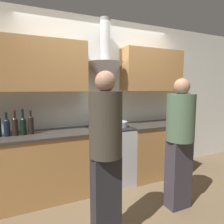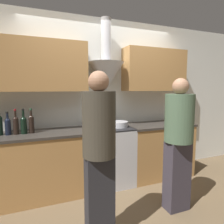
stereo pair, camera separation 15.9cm
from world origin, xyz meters
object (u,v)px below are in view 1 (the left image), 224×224
wine_bottle_3 (7,127)px  person_foreground_right (180,138)px  wine_bottle_6 (31,124)px  mixing_bowl (118,124)px  stock_pot (99,123)px  orange_fruit (178,120)px  stove_range (109,155)px  wine_bottle_4 (15,125)px  wine_bottle_5 (23,125)px  person_foreground_left (106,151)px

wine_bottle_3 → person_foreground_right: 2.15m
wine_bottle_3 → wine_bottle_6: size_ratio=0.91×
wine_bottle_6 → mixing_bowl: size_ratio=1.16×
stock_pot → orange_fruit: 1.45m
mixing_bowl → person_foreground_right: person_foreground_right is taller
stove_range → wine_bottle_3: bearing=179.2°
wine_bottle_4 → stock_pot: size_ratio=1.46×
stove_range → stock_pot: (-0.15, 0.06, 0.51)m
stove_range → mixing_bowl: bearing=-5.5°
wine_bottle_3 → wine_bottle_6: 0.28m
stove_range → wine_bottle_5: size_ratio=2.69×
wine_bottle_5 → person_foreground_right: person_foreground_right is taller
wine_bottle_5 → person_foreground_right: bearing=-28.8°
mixing_bowl → person_foreground_left: bearing=-121.7°
mixing_bowl → person_foreground_left: 1.27m
wine_bottle_6 → person_foreground_right: person_foreground_right is taller
orange_fruit → person_foreground_left: (-1.81, -1.02, -0.02)m
wine_bottle_4 → wine_bottle_6: 0.19m
stove_range → person_foreground_left: (-0.52, -1.10, 0.47)m
stove_range → wine_bottle_4: size_ratio=2.69×
person_foreground_left → person_foreground_right: (1.05, 0.16, -0.03)m
mixing_bowl → orange_fruit: (1.15, -0.06, -0.01)m
person_foreground_left → person_foreground_right: person_foreground_left is taller
stock_pot → person_foreground_left: (-0.37, -1.15, -0.04)m
wine_bottle_6 → person_foreground_left: (0.59, -1.12, -0.11)m
stock_pot → orange_fruit: stock_pot is taller
wine_bottle_6 → wine_bottle_5: bearing=-176.2°
wine_bottle_5 → stock_pot: wine_bottle_5 is taller
orange_fruit → wine_bottle_3: bearing=178.0°
person_foreground_right → wine_bottle_6: bearing=149.6°
mixing_bowl → person_foreground_right: 1.00m
mixing_bowl → stove_range: bearing=174.5°
wine_bottle_4 → person_foreground_right: (1.83, -0.95, -0.14)m
person_foreground_left → wine_bottle_4: bearing=125.0°
wine_bottle_6 → stock_pot: bearing=2.0°
wine_bottle_4 → person_foreground_left: person_foreground_left is taller
wine_bottle_4 → person_foreground_right: person_foreground_right is taller
wine_bottle_6 → stove_range: bearing=-1.2°
person_foreground_left → stove_range: bearing=64.6°
wine_bottle_3 → person_foreground_left: person_foreground_left is taller
person_foreground_left → wine_bottle_6: bearing=117.8°
mixing_bowl → orange_fruit: mixing_bowl is taller
wine_bottle_5 → person_foreground_right: 1.98m
wine_bottle_5 → person_foreground_left: 1.31m
wine_bottle_6 → stock_pot: (0.96, 0.03, -0.07)m
wine_bottle_6 → mixing_bowl: wine_bottle_6 is taller
wine_bottle_4 → person_foreground_right: bearing=-27.6°
wine_bottle_3 → person_foreground_right: (1.92, -0.96, -0.13)m
stove_range → orange_fruit: 1.38m
wine_bottle_4 → mixing_bowl: size_ratio=1.16×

